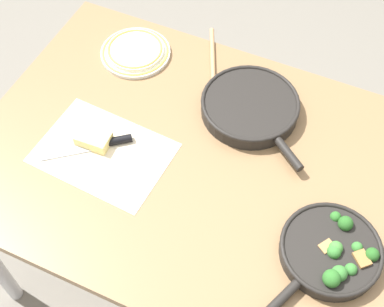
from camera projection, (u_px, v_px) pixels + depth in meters
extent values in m
plane|color=slate|center=(192.00, 263.00, 2.12)|extent=(14.00, 14.00, 0.00)
cube|color=olive|center=(192.00, 160.00, 1.52)|extent=(1.24, 0.91, 0.03)
cylinder|color=#BCBCC1|center=(381.00, 190.00, 1.90)|extent=(0.05, 0.05, 0.71)
cylinder|color=#BCBCC1|center=(106.00, 91.00, 2.16)|extent=(0.05, 0.05, 0.71)
cylinder|color=black|center=(330.00, 251.00, 1.33)|extent=(0.25, 0.25, 0.04)
torus|color=black|center=(332.00, 248.00, 1.31)|extent=(0.26, 0.26, 0.01)
cylinder|color=black|center=(277.00, 303.00, 1.25)|extent=(0.08, 0.14, 0.02)
cylinder|color=#2C6823|center=(332.00, 255.00, 1.32)|extent=(0.01, 0.01, 0.02)
sphere|color=#387A33|center=(334.00, 252.00, 1.30)|extent=(0.03, 0.03, 0.03)
cylinder|color=#2C6823|center=(355.00, 250.00, 1.33)|extent=(0.01, 0.01, 0.02)
sphere|color=#387A33|center=(357.00, 247.00, 1.31)|extent=(0.03, 0.03, 0.03)
cylinder|color=#2C6823|center=(337.00, 277.00, 1.28)|extent=(0.01, 0.01, 0.02)
sphere|color=#387A33|center=(339.00, 273.00, 1.26)|extent=(0.04, 0.04, 0.04)
cylinder|color=#245B1C|center=(329.00, 283.00, 1.28)|extent=(0.02, 0.02, 0.02)
sphere|color=#2D6B28|center=(332.00, 278.00, 1.25)|extent=(0.04, 0.04, 0.04)
cylinder|color=#205218|center=(343.00, 228.00, 1.36)|extent=(0.01, 0.01, 0.02)
sphere|color=#286023|center=(346.00, 223.00, 1.34)|extent=(0.04, 0.04, 0.04)
cylinder|color=#245B1C|center=(334.00, 220.00, 1.38)|extent=(0.01, 0.01, 0.02)
sphere|color=#2D6B28|center=(335.00, 217.00, 1.36)|extent=(0.03, 0.03, 0.03)
cylinder|color=#357027|center=(334.00, 252.00, 1.32)|extent=(0.01, 0.01, 0.02)
sphere|color=#428438|center=(336.00, 248.00, 1.31)|extent=(0.04, 0.04, 0.04)
cylinder|color=#2C6823|center=(349.00, 273.00, 1.29)|extent=(0.01, 0.01, 0.02)
sphere|color=#387A33|center=(351.00, 270.00, 1.28)|extent=(0.03, 0.03, 0.03)
cylinder|color=#205218|center=(370.00, 258.00, 1.31)|extent=(0.01, 0.01, 0.02)
sphere|color=#286023|center=(372.00, 255.00, 1.30)|extent=(0.04, 0.04, 0.04)
cube|color=#AD7F4C|center=(326.00, 248.00, 1.32)|extent=(0.04, 0.05, 0.03)
cube|color=#9E703D|center=(361.00, 261.00, 1.30)|extent=(0.05, 0.05, 0.04)
cube|color=olive|center=(322.00, 222.00, 1.37)|extent=(0.03, 0.03, 0.03)
cylinder|color=black|center=(250.00, 107.00, 1.59)|extent=(0.29, 0.29, 0.04)
torus|color=black|center=(250.00, 102.00, 1.57)|extent=(0.29, 0.29, 0.01)
cylinder|color=black|center=(289.00, 154.00, 1.48)|extent=(0.11, 0.09, 0.02)
cylinder|color=#DBC156|center=(250.00, 107.00, 1.59)|extent=(0.24, 0.24, 0.02)
cylinder|color=tan|center=(213.00, 63.00, 1.71)|extent=(0.14, 0.29, 0.02)
ellipsoid|color=tan|center=(214.00, 105.00, 1.61)|extent=(0.06, 0.07, 0.02)
cube|color=beige|center=(103.00, 153.00, 1.52)|extent=(0.38, 0.28, 0.00)
cube|color=silver|center=(72.00, 151.00, 1.52)|extent=(0.16, 0.13, 0.01)
cylinder|color=black|center=(117.00, 140.00, 1.53)|extent=(0.08, 0.07, 0.02)
cube|color=#EFD67A|center=(94.00, 139.00, 1.52)|extent=(0.10, 0.07, 0.04)
cylinder|color=silver|center=(136.00, 53.00, 1.74)|extent=(0.23, 0.23, 0.01)
torus|color=gold|center=(135.00, 51.00, 1.73)|extent=(0.22, 0.22, 0.01)
cylinder|color=silver|center=(135.00, 50.00, 1.73)|extent=(0.19, 0.19, 0.01)
torus|color=gold|center=(135.00, 49.00, 1.72)|extent=(0.18, 0.18, 0.01)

